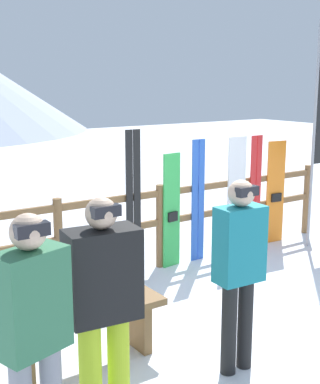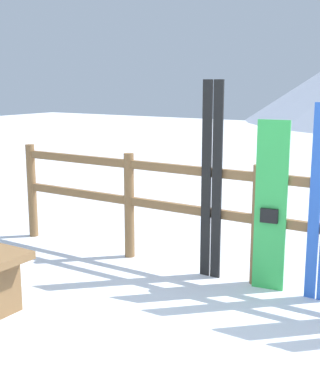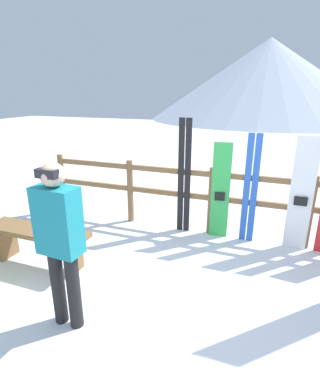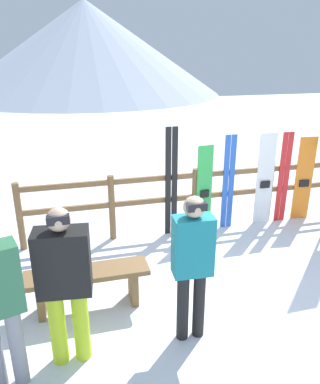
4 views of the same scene
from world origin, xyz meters
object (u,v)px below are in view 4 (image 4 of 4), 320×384
Objects in this scene: person_black at (65,278)px; bench at (88,280)px; snowboard_orange at (304,179)px; ski_pair_red at (284,178)px; snowboard_green at (204,189)px; person_teal at (192,259)px; ski_pair_black at (171,183)px; snowboard_white at (265,180)px; ski_pair_blue at (228,183)px.

bench is at bearing 73.50° from person_black.
snowboard_orange is (3.84, 1.59, 0.37)m from bench.
person_black is 4.69m from snowboard_orange.
snowboard_orange is (4.07, 2.34, -0.17)m from person_black.
snowboard_green is at bearing -179.86° from ski_pair_red.
person_teal is 2.38m from ski_pair_black.
person_black is at bearing -144.79° from snowboard_white.
person_black is 1.01× the size of ski_pair_red.
person_black is at bearing -133.67° from snowboard_green.
ski_pair_red is at bearing 179.51° from snowboard_orange.
ski_pair_red is at bearing 32.54° from person_black.
snowboard_orange is at bearing -0.08° from ski_pair_black.
ski_pair_blue is at bearing 33.26° from bench.
snowboard_orange reaches higher than bench.
snowboard_green is (2.01, 1.59, 0.35)m from bench.
bench is 4.18m from snowboard_orange.
bench is 0.95× the size of snowboard_orange.
snowboard_orange is at bearing -0.01° from snowboard_white.
person_black is (-1.21, -0.01, -0.01)m from person_teal.
ski_pair_blue is 1.07× the size of snowboard_orange.
person_black is 3.54m from ski_pair_blue.
ski_pair_black is at bearing 180.00° from ski_pair_blue.
ski_pair_red is at bearing 0.00° from ski_pair_black.
snowboard_green is at bearing -180.00° from snowboard_orange.
snowboard_green is at bearing -179.99° from snowboard_white.
ski_pair_blue is at bearing 0.00° from ski_pair_black.
bench is 3.82m from ski_pair_red.
ski_pair_red is 1.07× the size of snowboard_orange.
person_teal is (0.99, -0.74, 0.56)m from bench.
snowboard_white is (3.31, 2.34, -0.12)m from person_black.
person_black is 1.10× the size of snowboard_green.
ski_pair_black reaches higher than snowboard_green.
snowboard_green is 0.43m from ski_pair_blue.
person_black reaches higher than ski_pair_blue.
ski_pair_blue is (2.65, 2.34, -0.12)m from person_black.
person_black is 4.35m from ski_pair_red.
ski_pair_blue is at bearing 179.71° from snowboard_white.
person_teal is 1.07× the size of snowboard_orange.
ski_pair_red is at bearing 43.53° from person_teal.
person_black reaches higher than ski_pair_red.
ski_pair_red is (1.44, 0.00, 0.07)m from snowboard_green.
ski_pair_black is at bearing 54.43° from person_black.
ski_pair_blue is 1.02m from ski_pair_red.
ski_pair_black is (1.67, 2.34, -0.03)m from person_black.
snowboard_green is at bearing -179.53° from ski_pair_blue.
bench is 0.97× the size of snowboard_green.
bench is 3.50m from snowboard_white.
ski_pair_black is 1.12× the size of ski_pair_red.
snowboard_white reaches higher than ski_pair_red.
person_teal is at bearing -136.47° from ski_pair_red.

